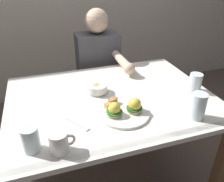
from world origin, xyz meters
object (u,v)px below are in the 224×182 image
at_px(water_glass_near, 198,107).
at_px(water_glass_extra, 195,83).
at_px(eggs_benedict_plate, 124,110).
at_px(coffee_mug, 59,142).
at_px(fork, 78,125).
at_px(dining_table, 112,112).
at_px(diner_person, 99,69).
at_px(fruit_bowl, 97,88).
at_px(water_glass_far, 31,141).

relative_size(water_glass_near, water_glass_extra, 1.22).
relative_size(eggs_benedict_plate, coffee_mug, 2.42).
xyz_separation_m(fork, water_glass_near, (0.59, -0.12, 0.06)).
bearing_deg(dining_table, diner_person, 81.83).
bearing_deg(dining_table, eggs_benedict_plate, -87.67).
xyz_separation_m(dining_table, coffee_mug, (-0.34, -0.36, 0.16)).
bearing_deg(water_glass_near, dining_table, 136.95).
height_order(eggs_benedict_plate, fruit_bowl, eggs_benedict_plate).
distance_m(water_glass_near, diner_person, 0.98).
xyz_separation_m(water_glass_near, diner_person, (-0.26, 0.93, -0.15)).
height_order(dining_table, water_glass_near, water_glass_near).
relative_size(eggs_benedict_plate, water_glass_far, 2.35).
height_order(dining_table, water_glass_extra, water_glass_extra).
relative_size(dining_table, fruit_bowl, 10.00).
bearing_deg(dining_table, water_glass_far, -145.51).
distance_m(dining_table, water_glass_near, 0.51).
distance_m(dining_table, fork, 0.33).
height_order(coffee_mug, water_glass_far, water_glass_far).
bearing_deg(water_glass_extra, dining_table, 170.43).
height_order(water_glass_far, diner_person, diner_person).
bearing_deg(water_glass_far, dining_table, 34.49).
bearing_deg(eggs_benedict_plate, diner_person, 84.30).
height_order(dining_table, coffee_mug, coffee_mug).
xyz_separation_m(water_glass_extra, diner_person, (-0.42, 0.69, -0.14)).
relative_size(fork, water_glass_extra, 1.22).
relative_size(fruit_bowl, water_glass_extra, 1.06).
distance_m(fruit_bowl, water_glass_far, 0.55).
bearing_deg(water_glass_far, eggs_benedict_plate, 15.16).
bearing_deg(fork, fruit_bowl, 58.89).
bearing_deg(coffee_mug, fruit_bowl, 57.51).
relative_size(water_glass_far, diner_person, 0.10).
bearing_deg(eggs_benedict_plate, fork, -175.48).
xyz_separation_m(eggs_benedict_plate, water_glass_near, (0.34, -0.14, 0.04)).
relative_size(fruit_bowl, fork, 0.87).
bearing_deg(water_glass_extra, water_glass_far, -166.81).
relative_size(water_glass_extra, diner_person, 0.10).
distance_m(eggs_benedict_plate, water_glass_extra, 0.51).
distance_m(fork, diner_person, 0.87).
bearing_deg(water_glass_extra, coffee_mug, -162.42).
height_order(water_glass_far, water_glass_extra, water_glass_far).
height_order(coffee_mug, water_glass_extra, water_glass_extra).
distance_m(coffee_mug, water_glass_near, 0.69).
relative_size(dining_table, fork, 8.69).
height_order(fruit_bowl, water_glass_near, water_glass_near).
height_order(coffee_mug, diner_person, diner_person).
height_order(fork, water_glass_near, water_glass_near).
relative_size(eggs_benedict_plate, fork, 1.96).
bearing_deg(dining_table, fork, -139.05).
relative_size(dining_table, water_glass_extra, 10.57).
distance_m(dining_table, fruit_bowl, 0.17).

